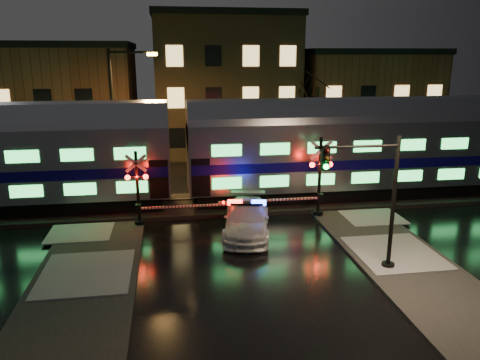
# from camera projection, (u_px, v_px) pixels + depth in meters

# --- Properties ---
(ground) EXTENTS (120.00, 120.00, 0.00)m
(ground) POSITION_uv_depth(u_px,v_px,m) (238.00, 238.00, 22.34)
(ground) COLOR black
(ground) RESTS_ON ground
(ballast) EXTENTS (90.00, 4.20, 0.24)m
(ballast) POSITION_uv_depth(u_px,v_px,m) (225.00, 204.00, 27.09)
(ballast) COLOR black
(ballast) RESTS_ON ground
(sidewalk_left) EXTENTS (4.00, 20.00, 0.12)m
(sidewalk_left) POSITION_uv_depth(u_px,v_px,m) (72.00, 315.00, 15.65)
(sidewalk_left) COLOR #2D2D2D
(sidewalk_left) RESTS_ON ground
(sidewalk_right) EXTENTS (4.00, 20.00, 0.12)m
(sidewalk_right) POSITION_uv_depth(u_px,v_px,m) (432.00, 287.00, 17.55)
(sidewalk_right) COLOR #2D2D2D
(sidewalk_right) RESTS_ON ground
(building_left) EXTENTS (14.00, 10.00, 9.00)m
(building_left) POSITION_uv_depth(u_px,v_px,m) (51.00, 103.00, 40.28)
(building_left) COLOR brown
(building_left) RESTS_ON ground
(building_mid) EXTENTS (12.00, 11.00, 11.50)m
(building_mid) POSITION_uv_depth(u_px,v_px,m) (223.00, 86.00, 42.63)
(building_mid) COLOR brown
(building_mid) RESTS_ON ground
(building_right) EXTENTS (12.00, 10.00, 8.50)m
(building_right) POSITION_uv_depth(u_px,v_px,m) (360.00, 101.00, 44.44)
(building_right) COLOR brown
(building_right) RESTS_ON ground
(train) EXTENTS (51.00, 3.12, 5.92)m
(train) POSITION_uv_depth(u_px,v_px,m) (178.00, 150.00, 25.86)
(train) COLOR black
(train) RESTS_ON ballast
(police_car) EXTENTS (3.11, 5.57, 1.70)m
(police_car) POSITION_uv_depth(u_px,v_px,m) (247.00, 219.00, 22.70)
(police_car) COLOR white
(police_car) RESTS_ON ground
(crossing_signal_right) EXTENTS (6.14, 0.67, 4.35)m
(crossing_signal_right) POSITION_uv_depth(u_px,v_px,m) (313.00, 185.00, 24.73)
(crossing_signal_right) COLOR black
(crossing_signal_right) RESTS_ON ground
(crossing_signal_left) EXTENTS (5.51, 0.64, 3.90)m
(crossing_signal_left) POSITION_uv_depth(u_px,v_px,m) (145.00, 196.00, 23.49)
(crossing_signal_left) COLOR black
(crossing_signal_left) RESTS_ON ground
(traffic_light) EXTENTS (3.57, 0.67, 5.52)m
(traffic_light) POSITION_uv_depth(u_px,v_px,m) (373.00, 202.00, 18.19)
(traffic_light) COLOR black
(traffic_light) RESTS_ON ground
(streetlight) EXTENTS (2.96, 0.31, 8.86)m
(streetlight) POSITION_uv_depth(u_px,v_px,m) (118.00, 112.00, 28.72)
(streetlight) COLOR black
(streetlight) RESTS_ON ground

